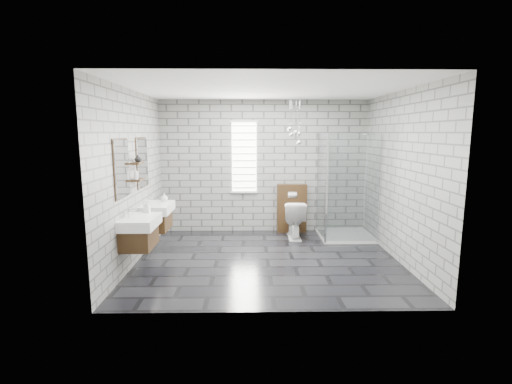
{
  "coord_description": "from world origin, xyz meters",
  "views": [
    {
      "loc": [
        -0.29,
        -5.8,
        2.05
      ],
      "look_at": [
        -0.18,
        0.35,
        1.06
      ],
      "focal_mm": 26.0,
      "sensor_mm": 36.0,
      "label": 1
    }
  ],
  "objects_px": {
    "toilet": "(294,219)",
    "shower_enclosure": "(342,213)",
    "vanity_right": "(155,209)",
    "vanity_left": "(137,223)",
    "cistern_panel": "(292,208)"
  },
  "relations": [
    {
      "from": "cistern_panel",
      "to": "toilet",
      "type": "height_order",
      "value": "cistern_panel"
    },
    {
      "from": "vanity_left",
      "to": "cistern_panel",
      "type": "distance_m",
      "value": 3.39
    },
    {
      "from": "cistern_panel",
      "to": "vanity_left",
      "type": "bearing_deg",
      "value": -137.41
    },
    {
      "from": "vanity_right",
      "to": "vanity_left",
      "type": "bearing_deg",
      "value": -90.0
    },
    {
      "from": "cistern_panel",
      "to": "toilet",
      "type": "relative_size",
      "value": 1.36
    },
    {
      "from": "toilet",
      "to": "shower_enclosure",
      "type": "bearing_deg",
      "value": 176.35
    },
    {
      "from": "shower_enclosure",
      "to": "vanity_left",
      "type": "bearing_deg",
      "value": -152.56
    },
    {
      "from": "vanity_right",
      "to": "cistern_panel",
      "type": "xyz_separation_m",
      "value": [
        2.49,
        1.28,
        -0.26
      ]
    },
    {
      "from": "vanity_left",
      "to": "vanity_right",
      "type": "bearing_deg",
      "value": 90.0
    },
    {
      "from": "vanity_right",
      "to": "toilet",
      "type": "xyz_separation_m",
      "value": [
        2.49,
        0.84,
        -0.39
      ]
    },
    {
      "from": "toilet",
      "to": "vanity_right",
      "type": "bearing_deg",
      "value": 20.06
    },
    {
      "from": "vanity_right",
      "to": "shower_enclosure",
      "type": "relative_size",
      "value": 0.77
    },
    {
      "from": "vanity_left",
      "to": "shower_enclosure",
      "type": "relative_size",
      "value": 0.77
    },
    {
      "from": "shower_enclosure",
      "to": "toilet",
      "type": "xyz_separation_m",
      "value": [
        -0.92,
        0.08,
        -0.13
      ]
    },
    {
      "from": "cistern_panel",
      "to": "shower_enclosure",
      "type": "distance_m",
      "value": 1.06
    }
  ]
}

